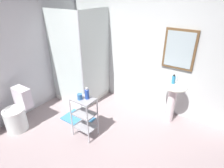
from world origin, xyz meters
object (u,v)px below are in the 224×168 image
object	(u,v)px
shower_stall	(82,80)
hand_soap_bottle	(174,80)
storage_cart	(84,114)
rinse_cup	(80,97)
pedestal_sink	(173,95)
bath_mat	(78,118)
shampoo_bottle_blue	(87,94)
toilet	(17,114)

from	to	relation	value
shower_stall	hand_soap_bottle	distance (m)	2.00
shower_stall	storage_cart	world-z (taller)	shower_stall
rinse_cup	storage_cart	bearing A→B (deg)	40.62
storage_cart	rinse_cup	bearing A→B (deg)	-139.38
shower_stall	rinse_cup	world-z (taller)	shower_stall
shower_stall	pedestal_sink	size ratio (longest dim) A/B	2.47
hand_soap_bottle	bath_mat	xyz separation A→B (m)	(-1.49, -0.96, -0.88)
pedestal_sink	shampoo_bottle_blue	bearing A→B (deg)	-131.62
storage_cart	shampoo_bottle_blue	xyz separation A→B (m)	(0.05, 0.05, 0.39)
toilet	hand_soap_bottle	bearing A→B (deg)	38.27
hand_soap_bottle	bath_mat	size ratio (longest dim) A/B	0.28
shower_stall	rinse_cup	bearing A→B (deg)	-48.89
storage_cart	rinse_cup	world-z (taller)	rinse_cup
shower_stall	shampoo_bottle_blue	world-z (taller)	shower_stall
shower_stall	hand_soap_bottle	xyz separation A→B (m)	(1.94, 0.28, 0.42)
toilet	shampoo_bottle_blue	bearing A→B (deg)	25.90
pedestal_sink	storage_cart	bearing A→B (deg)	-131.76
shampoo_bottle_blue	rinse_cup	distance (m)	0.12
toilet	pedestal_sink	bearing A→B (deg)	38.10
shower_stall	hand_soap_bottle	world-z (taller)	shower_stall
pedestal_sink	shampoo_bottle_blue	size ratio (longest dim) A/B	4.11
rinse_cup	toilet	bearing A→B (deg)	-155.73
storage_cart	shampoo_bottle_blue	world-z (taller)	shampoo_bottle_blue
toilet	bath_mat	bearing A→B (deg)	47.59
shampoo_bottle_blue	bath_mat	size ratio (longest dim) A/B	0.33
toilet	rinse_cup	size ratio (longest dim) A/B	8.05
shower_stall	toilet	xyz separation A→B (m)	(-0.26, -1.46, -0.15)
shower_stall	pedestal_sink	xyz separation A→B (m)	(1.97, 0.29, 0.12)
toilet	rinse_cup	world-z (taller)	rinse_cup
hand_soap_bottle	bath_mat	world-z (taller)	hand_soap_bottle
storage_cart	shower_stall	bearing A→B (deg)	133.27
hand_soap_bottle	shampoo_bottle_blue	distance (m)	1.54
shower_stall	pedestal_sink	world-z (taller)	shower_stall
toilet	hand_soap_bottle	xyz separation A→B (m)	(2.20, 1.74, 0.57)
shower_stall	bath_mat	bearing A→B (deg)	-56.55
pedestal_sink	toilet	distance (m)	2.84
bath_mat	pedestal_sink	bearing A→B (deg)	32.54
pedestal_sink	storage_cart	xyz separation A→B (m)	(-1.09, -1.22, -0.14)
toilet	hand_soap_bottle	world-z (taller)	hand_soap_bottle
pedestal_sink	storage_cart	distance (m)	1.64
hand_soap_bottle	rinse_cup	distance (m)	1.66
pedestal_sink	toilet	world-z (taller)	pedestal_sink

